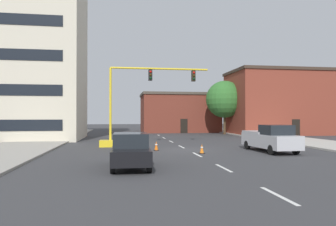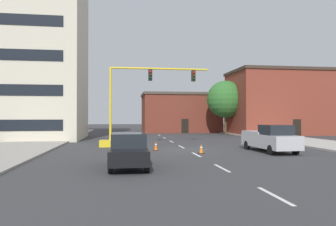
{
  "view_description": "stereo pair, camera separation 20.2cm",
  "coord_description": "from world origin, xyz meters",
  "px_view_note": "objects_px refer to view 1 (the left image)",
  "views": [
    {
      "loc": [
        -5.1,
        -23.57,
        2.59
      ],
      "look_at": [
        -0.89,
        4.29,
        2.89
      ],
      "focal_mm": 33.42,
      "sensor_mm": 36.0,
      "label": 1
    },
    {
      "loc": [
        -4.9,
        -23.6,
        2.59
      ],
      "look_at": [
        -0.89,
        4.29,
        2.89
      ],
      "focal_mm": 33.42,
      "sensor_mm": 36.0,
      "label": 2
    }
  ],
  "objects_px": {
    "pickup_truck_silver": "(270,138)",
    "traffic_cone_roadside_a": "(202,149)",
    "sedan_black_near_left": "(131,150)",
    "traffic_signal_gantry": "(125,120)",
    "tree_right_far": "(225,99)",
    "traffic_cone_roadside_b": "(156,146)"
  },
  "relations": [
    {
      "from": "traffic_cone_roadside_b",
      "to": "tree_right_far",
      "type": "bearing_deg",
      "value": 58.45
    },
    {
      "from": "sedan_black_near_left",
      "to": "traffic_cone_roadside_a",
      "type": "distance_m",
      "value": 7.31
    },
    {
      "from": "pickup_truck_silver",
      "to": "sedan_black_near_left",
      "type": "bearing_deg",
      "value": -151.89
    },
    {
      "from": "traffic_signal_gantry",
      "to": "tree_right_far",
      "type": "height_order",
      "value": "tree_right_far"
    },
    {
      "from": "tree_right_far",
      "to": "traffic_cone_roadside_a",
      "type": "distance_m",
      "value": 24.37
    },
    {
      "from": "traffic_cone_roadside_a",
      "to": "sedan_black_near_left",
      "type": "bearing_deg",
      "value": -134.27
    },
    {
      "from": "pickup_truck_silver",
      "to": "sedan_black_near_left",
      "type": "height_order",
      "value": "pickup_truck_silver"
    },
    {
      "from": "sedan_black_near_left",
      "to": "traffic_cone_roadside_b",
      "type": "relative_size",
      "value": 6.36
    },
    {
      "from": "traffic_signal_gantry",
      "to": "traffic_cone_roadside_b",
      "type": "bearing_deg",
      "value": -57.19
    },
    {
      "from": "pickup_truck_silver",
      "to": "traffic_cone_roadside_a",
      "type": "distance_m",
      "value": 5.25
    },
    {
      "from": "traffic_signal_gantry",
      "to": "sedan_black_near_left",
      "type": "relative_size",
      "value": 2.08
    },
    {
      "from": "pickup_truck_silver",
      "to": "sedan_black_near_left",
      "type": "relative_size",
      "value": 1.21
    },
    {
      "from": "traffic_cone_roadside_a",
      "to": "tree_right_far",
      "type": "bearing_deg",
      "value": 67.4
    },
    {
      "from": "traffic_signal_gantry",
      "to": "sedan_black_near_left",
      "type": "distance_m",
      "value": 11.24
    },
    {
      "from": "pickup_truck_silver",
      "to": "traffic_cone_roadside_a",
      "type": "bearing_deg",
      "value": -176.91
    },
    {
      "from": "traffic_signal_gantry",
      "to": "pickup_truck_silver",
      "type": "height_order",
      "value": "traffic_signal_gantry"
    },
    {
      "from": "pickup_truck_silver",
      "to": "traffic_cone_roadside_b",
      "type": "relative_size",
      "value": 7.7
    },
    {
      "from": "tree_right_far",
      "to": "traffic_cone_roadside_b",
      "type": "relative_size",
      "value": 10.83
    },
    {
      "from": "pickup_truck_silver",
      "to": "traffic_cone_roadside_a",
      "type": "xyz_separation_m",
      "value": [
        -5.21,
        -0.28,
        -0.64
      ]
    },
    {
      "from": "traffic_cone_roadside_b",
      "to": "pickup_truck_silver",
      "type": "bearing_deg",
      "value": -14.32
    },
    {
      "from": "tree_right_far",
      "to": "sedan_black_near_left",
      "type": "distance_m",
      "value": 31.08
    },
    {
      "from": "tree_right_far",
      "to": "sedan_black_near_left",
      "type": "bearing_deg",
      "value": -117.61
    }
  ]
}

